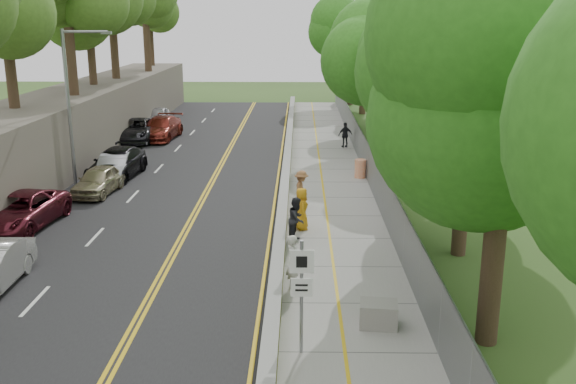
{
  "coord_description": "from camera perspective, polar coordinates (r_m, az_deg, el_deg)",
  "views": [
    {
      "loc": [
        0.99,
        -18.13,
        8.55
      ],
      "look_at": [
        0.5,
        8.0,
        1.4
      ],
      "focal_mm": 40.0,
      "sensor_mm": 36.0,
      "label": 1
    }
  ],
  "objects": [
    {
      "name": "sidewalk",
      "position": [
        34.24,
        3.65,
        0.85
      ],
      "size": [
        4.2,
        66.0,
        0.05
      ],
      "primitive_type": "cube",
      "color": "gray",
      "rests_on": "ground"
    },
    {
      "name": "chainlink_fence",
      "position": [
        34.17,
        7.2,
        2.42
      ],
      "size": [
        0.04,
        66.0,
        2.0
      ],
      "primitive_type": "cube",
      "color": "slate",
      "rests_on": "ground"
    },
    {
      "name": "rock_embankment",
      "position": [
        36.74,
        -22.23,
        3.89
      ],
      "size": [
        5.0,
        66.0,
        4.0
      ],
      "primitive_type": "cube",
      "color": "#595147",
      "rests_on": "ground"
    },
    {
      "name": "painter_0",
      "position": [
        26.37,
        1.22,
        -1.5
      ],
      "size": [
        0.7,
        0.94,
        1.76
      ],
      "primitive_type": "imported",
      "rotation": [
        0.0,
        0.0,
        1.75
      ],
      "color": "orange",
      "rests_on": "sidewalk"
    },
    {
      "name": "car_8",
      "position": [
        53.86,
        -11.45,
        6.65
      ],
      "size": [
        1.93,
        4.16,
        1.38
      ],
      "primitive_type": "imported",
      "rotation": [
        0.0,
        0.0,
        0.08
      ],
      "color": "silver",
      "rests_on": "road"
    },
    {
      "name": "car_7",
      "position": [
        47.17,
        -11.23,
        5.59
      ],
      "size": [
        2.66,
        5.6,
        1.58
      ],
      "primitive_type": "imported",
      "rotation": [
        0.0,
        0.0,
        -0.08
      ],
      "color": "maroon",
      "rests_on": "road"
    },
    {
      "name": "painter_2",
      "position": [
        25.04,
        0.78,
        -2.43
      ],
      "size": [
        0.9,
        1.02,
        1.75
      ],
      "primitive_type": "imported",
      "rotation": [
        0.0,
        0.0,
        1.25
      ],
      "color": "#232328",
      "rests_on": "sidewalk"
    },
    {
      "name": "car_6",
      "position": [
        46.65,
        -13.39,
        5.36
      ],
      "size": [
        2.85,
        5.8,
        1.58
      ],
      "primitive_type": "imported",
      "rotation": [
        0.0,
        0.0,
        0.04
      ],
      "color": "black",
      "rests_on": "road"
    },
    {
      "name": "car_2",
      "position": [
        28.8,
        -22.71,
        -1.59
      ],
      "size": [
        2.9,
        5.45,
        1.46
      ],
      "primitive_type": "imported",
      "rotation": [
        0.0,
        0.0,
        -0.09
      ],
      "color": "#581722",
      "rests_on": "road"
    },
    {
      "name": "road",
      "position": [
        34.8,
        -9.54,
        0.9
      ],
      "size": [
        11.2,
        66.0,
        0.04
      ],
      "primitive_type": "cube",
      "color": "black",
      "rests_on": "ground"
    },
    {
      "name": "ground",
      "position": [
        20.07,
        -1.88,
        -9.92
      ],
      "size": [
        140.0,
        140.0,
        0.0
      ],
      "primitive_type": "plane",
      "color": "#33511E",
      "rests_on": "ground"
    },
    {
      "name": "car_5",
      "position": [
        35.86,
        -15.14,
        2.2
      ],
      "size": [
        1.78,
        4.38,
        1.41
      ],
      "primitive_type": "imported",
      "rotation": [
        0.0,
        0.0,
        0.07
      ],
      "color": "#ABADB3",
      "rests_on": "road"
    },
    {
      "name": "jersey_barrier",
      "position": [
        34.15,
        -0.2,
        1.32
      ],
      "size": [
        0.42,
        66.0,
        0.6
      ],
      "primitive_type": "cube",
      "color": "#D2EB24",
      "rests_on": "ground"
    },
    {
      "name": "trees_fenceside",
      "position": [
        33.7,
        11.62,
        12.36
      ],
      "size": [
        7.0,
        66.0,
        14.0
      ],
      "primitive_type": null,
      "color": "#398822",
      "rests_on": "ground"
    },
    {
      "name": "person_far",
      "position": [
        43.39,
        5.11,
        5.07
      ],
      "size": [
        1.06,
        0.68,
        1.68
      ],
      "primitive_type": "imported",
      "rotation": [
        0.0,
        0.0,
        3.44
      ],
      "color": "black",
      "rests_on": "sidewalk"
    },
    {
      "name": "car_3",
      "position": [
        36.29,
        -14.95,
        2.48
      ],
      "size": [
        2.59,
        5.51,
        1.56
      ],
      "primitive_type": "imported",
      "rotation": [
        0.0,
        0.0,
        -0.08
      ],
      "color": "black",
      "rests_on": "road"
    },
    {
      "name": "streetlight",
      "position": [
        34.33,
        -18.61,
        7.97
      ],
      "size": [
        2.52,
        0.22,
        8.0
      ],
      "color": "gray",
      "rests_on": "ground"
    },
    {
      "name": "car_4",
      "position": [
        33.14,
        -16.51,
        0.99
      ],
      "size": [
        1.97,
        4.12,
        1.36
      ],
      "primitive_type": "imported",
      "rotation": [
        0.0,
        0.0,
        -0.09
      ],
      "color": "tan",
      "rests_on": "road"
    },
    {
      "name": "construction_barrel",
      "position": [
        35.21,
        6.44,
        2.08
      ],
      "size": [
        0.62,
        0.62,
        1.01
      ],
      "primitive_type": "cylinder",
      "color": "#F84B00",
      "rests_on": "sidewalk"
    },
    {
      "name": "painter_3",
      "position": [
        29.21,
        1.2,
        0.2
      ],
      "size": [
        0.89,
        1.26,
        1.78
      ],
      "primitive_type": "imported",
      "rotation": [
        0.0,
        0.0,
        1.36
      ],
      "color": "#946038",
      "rests_on": "sidewalk"
    },
    {
      "name": "concrete_block",
      "position": [
        18.68,
        8.05,
        -10.71
      ],
      "size": [
        1.14,
        0.9,
        0.71
      ],
      "primitive_type": "cube",
      "rotation": [
        0.0,
        0.0,
        -0.11
      ],
      "color": "gray",
      "rests_on": "sidewalk"
    },
    {
      "name": "signpost",
      "position": [
        16.48,
        1.21,
        -8.25
      ],
      "size": [
        0.62,
        0.09,
        3.1
      ],
      "color": "gray",
      "rests_on": "sidewalk"
    },
    {
      "name": "painter_1",
      "position": [
        20.57,
        0.47,
        -6.29
      ],
      "size": [
        0.65,
        0.79,
        1.86
      ],
      "primitive_type": "imported",
      "rotation": [
        0.0,
        0.0,
        1.93
      ],
      "color": "beige",
      "rests_on": "sidewalk"
    }
  ]
}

